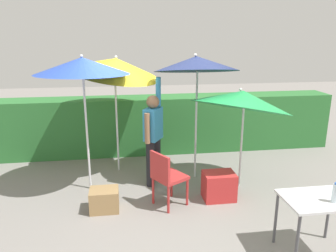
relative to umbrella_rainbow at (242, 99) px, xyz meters
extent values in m
plane|color=gray|center=(-1.22, -0.15, -1.55)|extent=(24.00, 24.00, 0.00)
cube|color=#2D7033|center=(-1.22, 2.01, -0.92)|extent=(8.00, 0.70, 1.25)
cylinder|color=silver|center=(0.03, -0.03, -0.85)|extent=(0.04, 0.04, 1.41)
cone|color=green|center=(0.00, 0.00, 0.00)|extent=(1.75, 1.70, 0.88)
sphere|color=silver|center=(-0.03, 0.03, 0.16)|extent=(0.05, 0.05, 0.05)
cylinder|color=silver|center=(-2.57, 0.24, -0.56)|extent=(0.04, 0.04, 1.98)
cone|color=blue|center=(-2.58, 0.24, 0.57)|extent=(1.51, 1.51, 0.31)
sphere|color=silver|center=(-2.58, 0.24, 0.72)|extent=(0.05, 0.05, 0.05)
cylinder|color=silver|center=(-0.66, 0.47, -0.56)|extent=(0.04, 0.04, 1.98)
cone|color=#19234C|center=(-0.68, 0.47, 0.55)|extent=(1.48, 1.50, 0.48)
sphere|color=silver|center=(-0.70, 0.47, 0.70)|extent=(0.05, 0.05, 0.05)
cylinder|color=silver|center=(-2.09, 0.98, -0.60)|extent=(0.04, 0.04, 1.89)
cone|color=yellow|center=(-2.07, 1.00, 0.48)|extent=(1.70, 1.67, 0.72)
sphere|color=silver|center=(-2.05, 1.02, 0.65)|extent=(0.05, 0.05, 0.05)
cylinder|color=black|center=(-1.39, 0.44, -1.14)|extent=(0.14, 0.14, 0.82)
cylinder|color=black|center=(-1.53, 0.20, -1.14)|extent=(0.14, 0.14, 0.82)
cube|color=#338EC6|center=(-1.46, 0.32, -0.45)|extent=(0.37, 0.42, 0.56)
sphere|color=#8C6647|center=(-1.46, 0.32, -0.06)|extent=(0.22, 0.22, 0.22)
cylinder|color=#338EC6|center=(-1.34, 0.52, 0.05)|extent=(0.12, 0.12, 0.56)
cylinder|color=#8C6647|center=(-1.58, 0.12, -0.47)|extent=(0.12, 0.12, 0.52)
cylinder|color=#B72D2D|center=(-1.02, -0.57, -1.33)|extent=(0.04, 0.04, 0.44)
cylinder|color=#B72D2D|center=(-1.22, -0.25, -1.33)|extent=(0.04, 0.04, 0.44)
cylinder|color=#B72D2D|center=(-1.35, -0.77, -1.33)|extent=(0.04, 0.04, 0.44)
cylinder|color=#B72D2D|center=(-1.54, -0.44, -1.33)|extent=(0.04, 0.04, 0.44)
cube|color=#B72D2D|center=(-1.28, -0.51, -1.09)|extent=(0.60, 0.60, 0.05)
cube|color=#B72D2D|center=(-1.45, -0.61, -0.86)|extent=(0.26, 0.40, 0.40)
cube|color=red|center=(-0.47, -0.44, -1.33)|extent=(0.50, 0.38, 0.45)
cube|color=#9E7A4C|center=(-2.30, -0.54, -1.38)|extent=(0.43, 0.34, 0.34)
cylinder|color=#4C4C51|center=(0.61, -1.68, -1.20)|extent=(0.04, 0.04, 0.71)
cylinder|color=#4C4C51|center=(-0.11, -1.68, -1.20)|extent=(0.04, 0.04, 0.71)
cylinder|color=#4C4C51|center=(-0.11, -2.20, -1.20)|extent=(0.04, 0.04, 0.71)
cube|color=silver|center=(0.25, -1.94, -0.83)|extent=(0.80, 0.60, 0.03)
cylinder|color=silver|center=(0.39, -2.05, -0.70)|extent=(0.07, 0.07, 0.22)
camera|label=1|loc=(-1.99, -5.14, 1.05)|focal=35.23mm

